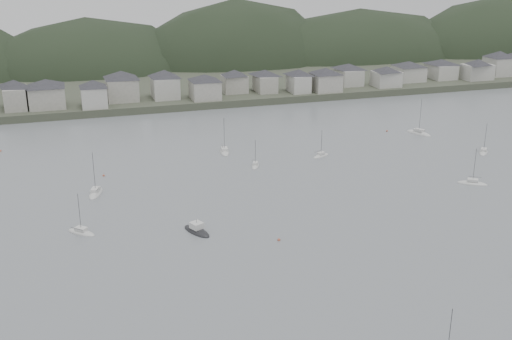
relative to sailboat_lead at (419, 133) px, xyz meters
name	(u,v)px	position (x,y,z in m)	size (l,w,h in m)	color
far_shore_land	(143,61)	(-72.68, 183.23, 1.33)	(900.00, 250.00, 3.00)	#383D2D
forested_ridge	(160,90)	(-67.85, 157.63, -11.45)	(851.55, 103.94, 102.57)	black
waterfront_town	(291,78)	(-22.10, 71.57, 8.49)	(451.48, 28.46, 12.92)	gray
sailboat_lead	(419,133)	(0.00, 0.00, 0.00)	(6.72, 10.49, 13.67)	beige
moored_fleet	(185,233)	(-96.33, -57.78, 0.01)	(266.66, 162.70, 12.73)	beige
motor_launch_far	(197,231)	(-93.64, -57.79, 0.12)	(6.44, 9.30, 4.08)	black
mooring_buoys	(225,186)	(-79.86, -31.18, -0.02)	(155.56, 116.96, 0.70)	#AE533A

